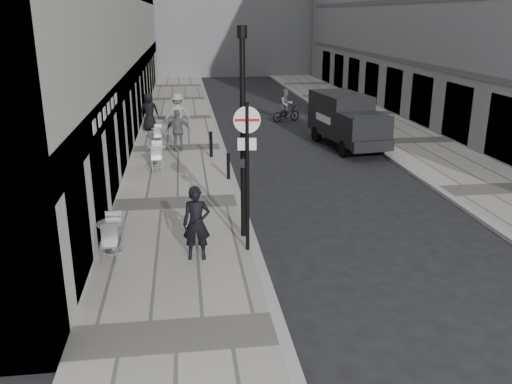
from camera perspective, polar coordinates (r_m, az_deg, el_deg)
The scene contains 15 objects.
sidewalk at distance 24.95m, azimuth -8.19°, elevation 4.53°, with size 4.00×60.00×0.12m, color #9D978E.
far_sidewalk at distance 27.14m, azimuth 15.80°, elevation 5.13°, with size 4.00×60.00×0.12m, color #9D978E.
walking_man at distance 13.22m, azimuth -6.28°, elevation -3.31°, with size 0.67×0.44×1.84m, color black.
sign_post at distance 13.18m, azimuth -0.93°, elevation 3.62°, with size 0.65×0.13×3.79m.
lamppost at distance 13.94m, azimuth -1.40°, elevation 7.08°, with size 0.25×0.25×5.50m.
bollard_near at distance 19.80m, azimuth -2.93°, elevation 2.68°, with size 0.12×0.12×0.92m, color black.
bollard_far at distance 22.97m, azimuth -4.76°, elevation 4.95°, with size 0.14×0.14×1.02m, color black.
panel_van at distance 25.34m, azimuth 9.44°, elevation 7.67°, with size 2.56×5.30×2.40m.
cyclist at distance 31.45m, azimuth 3.19°, elevation 8.73°, with size 1.81×1.13×1.85m.
pedestrian_a at distance 24.07m, azimuth -8.18°, elevation 6.43°, with size 1.08×0.45×1.84m, color slate.
pedestrian_b at distance 28.03m, azimuth -8.25°, elevation 8.22°, with size 1.28×0.73×1.98m, color #99958D.
pedestrian_c at distance 28.78m, azimuth -11.17°, elevation 8.30°, with size 0.95×0.62×1.95m, color black.
cafe_table_near at distance 14.13m, azimuth -14.91°, elevation -4.35°, with size 0.72×1.63×0.93m.
cafe_table_mid at distance 21.75m, azimuth -10.38°, elevation 3.87°, with size 0.74×1.67×0.95m.
cafe_table_far at distance 25.91m, azimuth -10.26°, elevation 6.00°, with size 0.63×1.42×0.81m.
Camera 1 is at (-1.69, -6.26, 5.85)m, focal length 38.00 mm.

